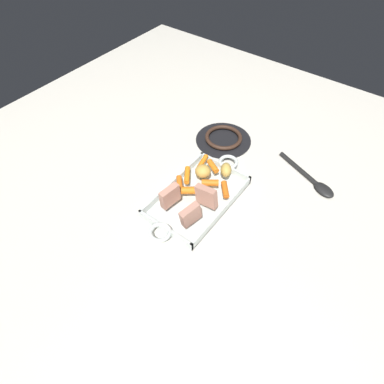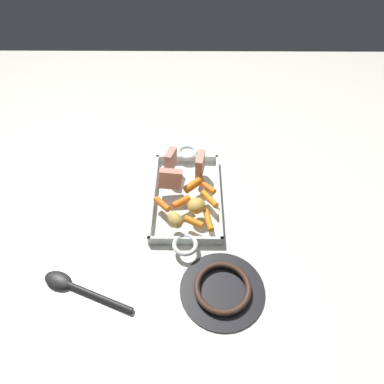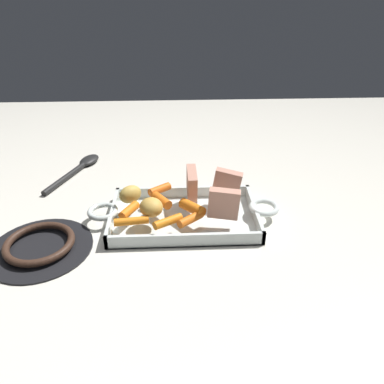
# 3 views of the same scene
# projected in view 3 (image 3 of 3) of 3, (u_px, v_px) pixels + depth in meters

# --- Properties ---
(ground_plane) EXTENTS (1.92, 1.92, 0.00)m
(ground_plane) POSITION_uv_depth(u_px,v_px,m) (184.00, 220.00, 0.85)
(ground_plane) COLOR silver
(roasting_dish) EXTENTS (0.43, 0.20, 0.03)m
(roasting_dish) POSITION_uv_depth(u_px,v_px,m) (184.00, 216.00, 0.84)
(roasting_dish) COLOR silver
(roasting_dish) RESTS_ON ground_plane
(roast_slice_thin) EXTENTS (0.02, 0.08, 0.08)m
(roast_slice_thin) POSITION_uv_depth(u_px,v_px,m) (192.00, 184.00, 0.86)
(roast_slice_thin) COLOR tan
(roast_slice_thin) RESTS_ON roasting_dish
(roast_slice_thick) EXTENTS (0.07, 0.03, 0.07)m
(roast_slice_thick) POSITION_uv_depth(u_px,v_px,m) (224.00, 204.00, 0.78)
(roast_slice_thick) COLOR tan
(roast_slice_thick) RESTS_ON roasting_dish
(roast_slice_outer) EXTENTS (0.07, 0.04, 0.07)m
(roast_slice_outer) POSITION_uv_depth(u_px,v_px,m) (227.00, 183.00, 0.86)
(roast_slice_outer) COLOR tan
(roast_slice_outer) RESTS_ON roasting_dish
(baby_carrot_long) EXTENTS (0.05, 0.06, 0.02)m
(baby_carrot_long) POSITION_uv_depth(u_px,v_px,m) (162.00, 200.00, 0.83)
(baby_carrot_long) COLOR orange
(baby_carrot_long) RESTS_ON roasting_dish
(baby_carrot_northeast) EXTENTS (0.04, 0.06, 0.02)m
(baby_carrot_northeast) POSITION_uv_depth(u_px,v_px,m) (129.00, 210.00, 0.80)
(baby_carrot_northeast) COLOR orange
(baby_carrot_northeast) RESTS_ON roasting_dish
(baby_carrot_northwest) EXTENTS (0.06, 0.06, 0.03)m
(baby_carrot_northwest) POSITION_uv_depth(u_px,v_px,m) (192.00, 208.00, 0.81)
(baby_carrot_northwest) COLOR orange
(baby_carrot_northwest) RESTS_ON roasting_dish
(baby_carrot_center_right) EXTENTS (0.06, 0.05, 0.02)m
(baby_carrot_center_right) POSITION_uv_depth(u_px,v_px,m) (168.00, 221.00, 0.77)
(baby_carrot_center_right) COLOR orange
(baby_carrot_center_right) RESTS_ON roasting_dish
(baby_carrot_southeast) EXTENTS (0.06, 0.05, 0.02)m
(baby_carrot_southeast) POSITION_uv_depth(u_px,v_px,m) (160.00, 189.00, 0.88)
(baby_carrot_southeast) COLOR orange
(baby_carrot_southeast) RESTS_ON roasting_dish
(baby_carrot_center_left) EXTENTS (0.06, 0.06, 0.02)m
(baby_carrot_center_left) POSITION_uv_depth(u_px,v_px,m) (190.00, 219.00, 0.77)
(baby_carrot_center_left) COLOR orange
(baby_carrot_center_left) RESTS_ON roasting_dish
(baby_carrot_southwest) EXTENTS (0.07, 0.03, 0.02)m
(baby_carrot_southwest) POSITION_uv_depth(u_px,v_px,m) (131.00, 221.00, 0.77)
(baby_carrot_southwest) COLOR orange
(baby_carrot_southwest) RESTS_ON roasting_dish
(potato_corner) EXTENTS (0.06, 0.06, 0.04)m
(potato_corner) POSITION_uv_depth(u_px,v_px,m) (130.00, 194.00, 0.84)
(potato_corner) COLOR gold
(potato_corner) RESTS_ON roasting_dish
(potato_halved) EXTENTS (0.07, 0.07, 0.04)m
(potato_halved) POSITION_uv_depth(u_px,v_px,m) (151.00, 207.00, 0.79)
(potato_halved) COLOR gold
(potato_halved) RESTS_ON roasting_dish
(stove_burner_rear) EXTENTS (0.21, 0.21, 0.02)m
(stove_burner_rear) POSITION_uv_depth(u_px,v_px,m) (40.00, 245.00, 0.75)
(stove_burner_rear) COLOR black
(stove_burner_rear) RESTS_ON ground_plane
(serving_spoon) EXTENTS (0.12, 0.24, 0.02)m
(serving_spoon) POSITION_uv_depth(u_px,v_px,m) (80.00, 167.00, 1.06)
(serving_spoon) COLOR black
(serving_spoon) RESTS_ON ground_plane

